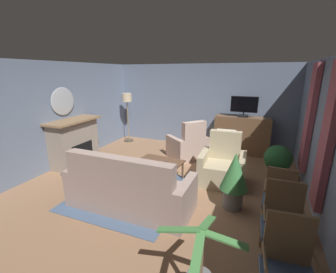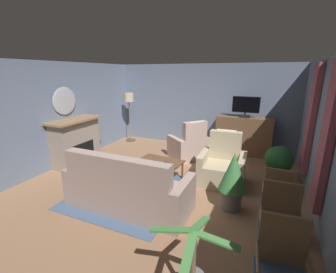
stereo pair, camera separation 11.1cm
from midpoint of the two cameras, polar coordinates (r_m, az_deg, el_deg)
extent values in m
cube|color=#936B4C|center=(5.07, -0.91, -11.71)|extent=(6.16, 6.56, 0.04)
cube|color=slate|center=(7.44, 8.81, 7.49)|extent=(6.16, 0.10, 2.56)
cube|color=slate|center=(6.32, -25.12, 4.78)|extent=(0.10, 6.56, 2.56)
cube|color=slate|center=(4.34, 35.50, -1.09)|extent=(0.10, 6.56, 2.56)
cube|color=#A34C56|center=(3.94, 35.23, -0.54)|extent=(0.10, 0.44, 2.15)
cube|color=#A34C56|center=(5.38, 32.30, 3.55)|extent=(0.10, 0.44, 2.15)
cube|color=slate|center=(4.77, -8.33, -13.43)|extent=(2.01, 2.19, 0.01)
cube|color=#4C4C51|center=(6.27, -17.91, -6.59)|extent=(0.50, 1.45, 0.04)
cube|color=gray|center=(6.39, -21.32, -1.34)|extent=(0.49, 1.25, 1.12)
cube|color=black|center=(6.33, -19.77, -3.67)|extent=(0.10, 0.70, 0.52)
cube|color=#93704C|center=(6.23, -21.59, 3.79)|extent=(0.61, 1.41, 0.05)
ellipsoid|color=#B2B7BF|center=(6.35, -23.69, 8.02)|extent=(0.06, 0.72, 0.69)
cube|color=#4A3523|center=(7.17, 18.17, -3.72)|extent=(1.47, 0.39, 0.06)
cube|color=brown|center=(7.03, 18.52, 0.22)|extent=(1.53, 0.45, 1.08)
sphere|color=tan|center=(6.81, 16.05, 0.42)|extent=(0.03, 0.03, 0.03)
sphere|color=tan|center=(6.76, 20.68, -0.08)|extent=(0.03, 0.03, 0.03)
cube|color=black|center=(6.86, 18.89, 4.73)|extent=(0.26, 0.20, 0.06)
cylinder|color=black|center=(6.84, 18.94, 5.31)|extent=(0.04, 0.04, 0.08)
cube|color=black|center=(6.81, 19.13, 7.46)|extent=(0.73, 0.05, 0.44)
cube|color=black|center=(6.78, 19.11, 7.43)|extent=(0.69, 0.01, 0.40)
cube|color=brown|center=(5.08, -1.42, -6.20)|extent=(1.02, 0.67, 0.03)
cylinder|color=brown|center=(5.19, 4.19, -8.38)|extent=(0.04, 0.04, 0.41)
cylinder|color=brown|center=(5.57, -4.05, -6.65)|extent=(0.04, 0.04, 0.41)
cylinder|color=brown|center=(4.78, 1.71, -10.53)|extent=(0.04, 0.04, 0.41)
cylinder|color=brown|center=(5.19, -7.00, -8.45)|extent=(0.04, 0.04, 0.41)
cube|color=black|center=(4.92, 0.39, -6.61)|extent=(0.18, 0.10, 0.02)
cube|color=#A3897F|center=(4.24, -8.85, -14.06)|extent=(1.88, 0.86, 0.45)
cube|color=#A3897F|center=(3.76, -11.88, -9.24)|extent=(1.88, 0.20, 0.60)
cube|color=#A3897F|center=(4.76, -19.48, -9.84)|extent=(0.15, 0.86, 0.67)
cube|color=#A3897F|center=(3.80, 4.71, -15.79)|extent=(0.15, 0.86, 0.67)
cube|color=tan|center=(4.09, -12.39, -9.98)|extent=(0.37, 0.14, 0.36)
cube|color=tan|center=(5.11, 13.70, -8.87)|extent=(0.70, 0.85, 0.46)
cube|color=tan|center=(5.22, 14.57, -2.05)|extent=(0.68, 0.21, 0.62)
cube|color=tan|center=(5.05, 18.31, -8.33)|extent=(0.16, 0.83, 0.66)
cube|color=tan|center=(5.13, 9.32, -7.32)|extent=(0.16, 0.83, 0.66)
cube|color=white|center=(5.23, 14.82, 0.37)|extent=(0.41, 0.04, 0.24)
cube|color=#BC9E8E|center=(6.47, 5.43, -3.41)|extent=(1.05, 1.03, 0.42)
cube|color=#BC9E8E|center=(6.05, 7.14, 0.56)|extent=(0.56, 0.61, 0.67)
cube|color=#BC9E8E|center=(6.25, 2.39, -3.07)|extent=(0.71, 0.63, 0.62)
cube|color=#BC9E8E|center=(6.64, 8.33, -2.09)|extent=(0.71, 0.63, 0.62)
cube|color=white|center=(5.94, 7.58, 2.57)|extent=(0.27, 0.32, 0.24)
cube|color=brown|center=(2.70, 27.54, -22.02)|extent=(0.44, 0.07, 0.58)
cylinder|color=brown|center=(2.63, 33.23, -25.99)|extent=(0.06, 0.37, 0.03)
cylinder|color=brown|center=(2.55, 22.57, -25.89)|extent=(0.06, 0.37, 0.03)
cube|color=#42567A|center=(3.29, 26.62, -20.63)|extent=(0.50, 0.49, 0.08)
cube|color=brown|center=(3.33, 26.96, -14.44)|extent=(0.45, 0.05, 0.57)
cylinder|color=brown|center=(3.26, 22.19, -25.99)|extent=(0.04, 0.04, 0.41)
cylinder|color=brown|center=(3.31, 30.41, -26.35)|extent=(0.04, 0.04, 0.41)
cylinder|color=brown|center=(3.58, 22.23, -21.66)|extent=(0.04, 0.04, 0.41)
cylinder|color=brown|center=(3.63, 29.46, -22.08)|extent=(0.04, 0.04, 0.41)
cylinder|color=brown|center=(3.21, 31.26, -17.60)|extent=(0.04, 0.38, 0.03)
cylinder|color=brown|center=(3.15, 22.92, -17.09)|extent=(0.04, 0.38, 0.03)
cube|color=#42567A|center=(3.90, 26.20, -14.59)|extent=(0.50, 0.50, 0.08)
cube|color=brown|center=(4.00, 26.66, -10.29)|extent=(0.43, 0.06, 0.45)
cylinder|color=brown|center=(3.85, 22.45, -18.86)|extent=(0.04, 0.04, 0.41)
cylinder|color=brown|center=(3.86, 28.88, -19.56)|extent=(0.04, 0.04, 0.41)
cylinder|color=brown|center=(4.20, 22.95, -15.81)|extent=(0.04, 0.04, 0.41)
cylinder|color=brown|center=(4.22, 28.75, -16.46)|extent=(0.04, 0.04, 0.41)
cylinder|color=brown|center=(3.82, 29.89, -12.06)|extent=(0.05, 0.38, 0.03)
cylinder|color=brown|center=(3.80, 23.31, -11.31)|extent=(0.05, 0.38, 0.03)
cylinder|color=beige|center=(5.76, 25.75, -8.52)|extent=(0.30, 0.30, 0.21)
sphere|color=#235B2D|center=(5.63, 26.19, -5.09)|extent=(0.59, 0.59, 0.59)
cylinder|color=slate|center=(4.33, 16.08, -14.54)|extent=(0.34, 0.34, 0.36)
cone|color=#3D7F42|center=(4.10, 16.62, -8.35)|extent=(0.48, 0.48, 0.66)
cylinder|color=brown|center=(2.51, 7.61, -27.58)|extent=(0.06, 0.06, 0.44)
cube|color=#4C8E47|center=(2.32, 13.46, -23.68)|extent=(0.43, 0.11, 0.09)
cube|color=#4C8E47|center=(2.49, 9.49, -20.30)|extent=(0.10, 0.39, 0.12)
cube|color=#4C8E47|center=(2.38, 2.29, -22.04)|extent=(0.43, 0.11, 0.12)
cube|color=#4C8E47|center=(2.16, 6.78, -26.63)|extent=(0.13, 0.46, 0.10)
ellipsoid|color=#937A5B|center=(6.02, -10.29, -6.19)|extent=(0.27, 0.37, 0.20)
sphere|color=#937A5B|center=(5.82, -11.02, -6.69)|extent=(0.15, 0.15, 0.15)
cone|color=#937A5B|center=(5.78, -10.68, -6.08)|extent=(0.04, 0.04, 0.04)
cone|color=#937A5B|center=(5.80, -11.42, -6.02)|extent=(0.04, 0.04, 0.04)
cylinder|color=#937A5B|center=(6.25, -9.11, -5.68)|extent=(0.09, 0.22, 0.05)
cylinder|color=#4C4233|center=(8.15, -8.80, -0.89)|extent=(0.32, 0.32, 0.04)
cylinder|color=olive|center=(7.99, -9.00, 3.67)|extent=(0.03, 0.03, 1.36)
cylinder|color=beige|center=(7.86, -9.25, 9.53)|extent=(0.32, 0.32, 0.28)
camera|label=1|loc=(0.06, -89.38, 0.17)|focal=24.70mm
camera|label=2|loc=(0.06, 90.62, -0.17)|focal=24.70mm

